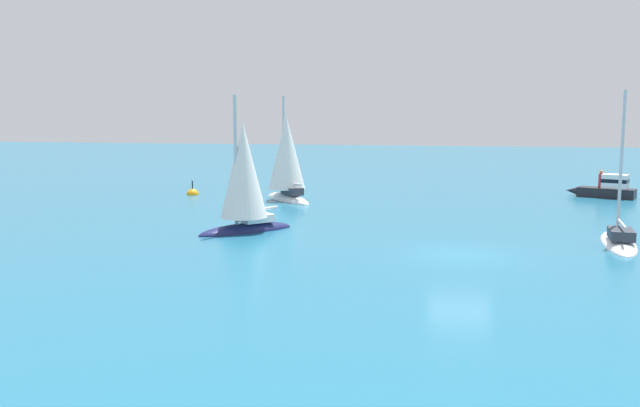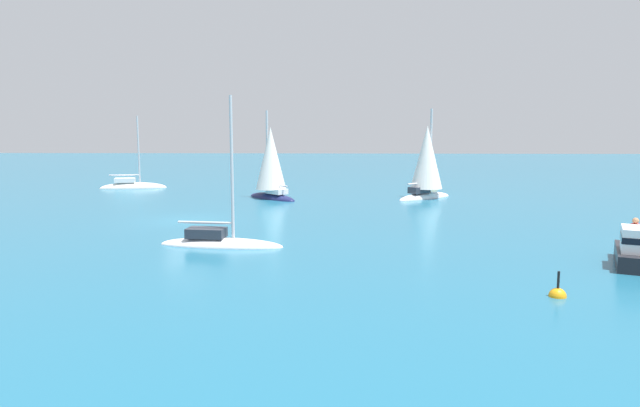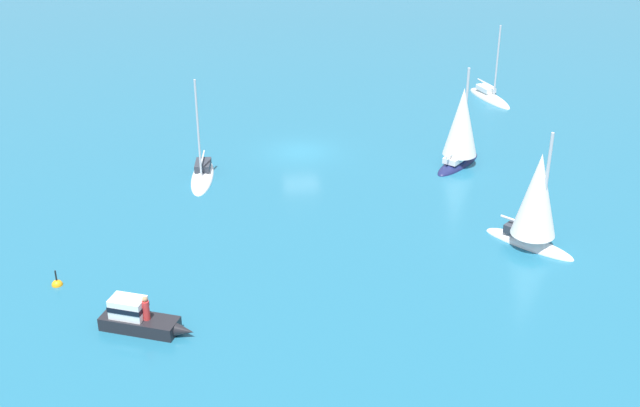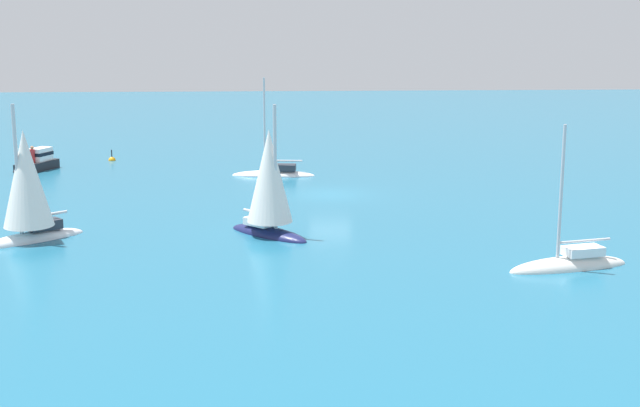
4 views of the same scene
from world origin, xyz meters
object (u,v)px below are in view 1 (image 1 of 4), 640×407
object	(u,v)px
sailboat	(619,242)
mooring_buoy	(193,195)
sloop_1	(244,182)
ketch	(287,162)
motor_cruiser	(607,188)

from	to	relation	value
sailboat	mooring_buoy	xyz separation A→B (m)	(-13.47, -24.23, -0.12)
sloop_1	sailboat	bearing A→B (deg)	133.89
sailboat	mooring_buoy	bearing A→B (deg)	67.08
mooring_buoy	sloop_1	bearing A→B (deg)	29.36
sloop_1	mooring_buoy	bearing A→B (deg)	-105.57
ketch	sailboat	bearing A→B (deg)	-163.70
sailboat	sloop_1	xyz separation A→B (m)	(-0.35, -16.85, 2.24)
motor_cruiser	sloop_1	bearing A→B (deg)	62.92
ketch	sloop_1	size ratio (longest dim) A/B	1.02
ketch	sloop_1	xyz separation A→B (m)	(11.45, 0.46, -0.10)
ketch	motor_cruiser	size ratio (longest dim) A/B	1.61
ketch	mooring_buoy	xyz separation A→B (m)	(-1.68, -6.92, -2.47)
ketch	sailboat	size ratio (longest dim) A/B	1.00
ketch	mooring_buoy	bearing A→B (deg)	36.98
sailboat	sloop_1	distance (m)	17.00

